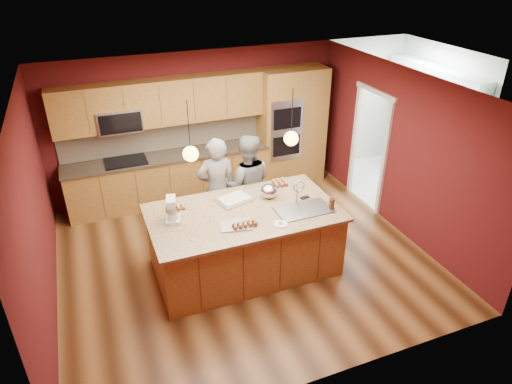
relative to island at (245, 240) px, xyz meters
name	(u,v)px	position (x,y,z in m)	size (l,w,h in m)	color
floor	(243,256)	(0.06, 0.29, -0.51)	(5.50, 5.50, 0.00)	#422511
ceiling	(240,87)	(0.06, 0.29, 2.19)	(5.50, 5.50, 0.00)	white
wall_back	(196,124)	(0.06, 2.79, 0.84)	(5.50, 5.50, 0.00)	#4F1214
wall_front	(328,286)	(0.06, -2.21, 0.84)	(5.50, 5.50, 0.00)	#4F1214
wall_left	(34,217)	(-2.69, 0.29, 0.84)	(5.00, 5.00, 0.00)	#4F1214
wall_right	(400,152)	(2.81, 0.29, 0.84)	(5.00, 5.00, 0.00)	#4F1214
cabinet_run	(165,152)	(-0.62, 2.53, 0.48)	(3.74, 0.64, 2.30)	brown
oven_column	(291,126)	(1.91, 2.48, 0.64)	(1.30, 0.62, 2.30)	brown
doorway_trim	(369,151)	(2.79, 1.09, 0.54)	(0.08, 1.11, 2.20)	silver
laundry_room	(435,87)	(4.41, 1.49, 1.44)	(2.60, 2.70, 2.70)	silver
pendant_left	(191,154)	(-0.72, 0.00, 1.50)	(0.20, 0.20, 0.80)	black
pendant_right	(291,138)	(0.69, 0.00, 1.50)	(0.20, 0.20, 0.80)	black
island	(245,240)	(0.00, 0.00, 0.00)	(2.70, 1.51, 1.37)	brown
person_left	(217,189)	(-0.11, 1.01, 0.37)	(0.64, 0.42, 1.75)	black
person_right	(247,184)	(0.41, 1.01, 0.35)	(0.83, 0.65, 1.72)	gray
stand_mixer	(172,211)	(-1.01, 0.13, 0.64)	(0.24, 0.29, 0.36)	white
sheet_cake	(234,199)	(-0.04, 0.35, 0.51)	(0.58, 0.49, 0.05)	silver
cooling_rack	(236,225)	(-0.25, -0.31, 0.50)	(0.42, 0.30, 0.02)	#A3A6AB
mixing_bowl	(269,191)	(0.48, 0.26, 0.59)	(0.26, 0.26, 0.22)	silver
plate	(280,224)	(0.33, -0.50, 0.49)	(0.19, 0.19, 0.01)	white
tumbler	(332,204)	(1.18, -0.39, 0.57)	(0.08, 0.08, 0.16)	#3B1A0C
phone	(305,198)	(0.97, 0.04, 0.49)	(0.15, 0.08, 0.01)	black
cupcakes_left	(175,208)	(-0.91, 0.41, 0.52)	(0.29, 0.14, 0.06)	#C0824B
cupcakes_rack	(245,224)	(-0.15, -0.38, 0.54)	(0.36, 0.14, 0.06)	#C0824B
cupcakes_right	(280,183)	(0.80, 0.57, 0.52)	(0.24, 0.24, 0.07)	#C0824B
washer	(427,168)	(4.25, 1.10, -0.06)	(0.55, 0.57, 0.88)	white
dryer	(404,151)	(4.29, 1.87, -0.02)	(0.61, 0.63, 0.98)	white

